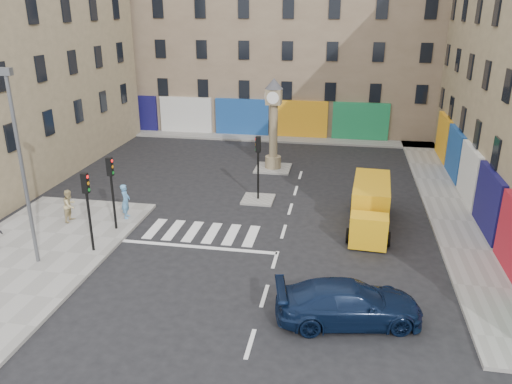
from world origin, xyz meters
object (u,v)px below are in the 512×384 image
(clock_pillar, at_px, (274,119))
(pedestrian_blue, at_px, (126,201))
(traffic_light_island, at_px, (258,158))
(traffic_light_left_far, at_px, (111,182))
(pedestrian_tan, at_px, (70,205))
(lamp_post, at_px, (21,160))
(yellow_van, at_px, (370,205))
(navy_sedan, at_px, (349,303))
(traffic_light_left_near, at_px, (87,200))

(clock_pillar, relative_size, pedestrian_blue, 3.31)
(traffic_light_island, bearing_deg, traffic_light_left_far, -139.40)
(traffic_light_left_far, relative_size, traffic_light_island, 1.00)
(clock_pillar, distance_m, pedestrian_tan, 14.36)
(traffic_light_island, bearing_deg, lamp_post, -131.71)
(traffic_light_left_far, bearing_deg, traffic_light_island, 40.60)
(lamp_post, distance_m, yellow_van, 16.39)
(lamp_post, height_order, clock_pillar, lamp_post)
(traffic_light_island, bearing_deg, yellow_van, -20.97)
(navy_sedan, relative_size, pedestrian_blue, 2.83)
(traffic_light_left_near, relative_size, pedestrian_blue, 2.01)
(traffic_light_left_far, xyz_separation_m, navy_sedan, (11.51, -5.70, -1.87))
(traffic_light_island, distance_m, lamp_post, 12.52)
(navy_sedan, xyz_separation_m, pedestrian_blue, (-11.55, 7.10, 0.32))
(traffic_light_left_far, xyz_separation_m, yellow_van, (12.54, 3.01, -1.54))
(traffic_light_island, distance_m, yellow_van, 6.85)
(traffic_light_island, relative_size, pedestrian_tan, 2.18)
(yellow_van, bearing_deg, clock_pillar, 129.98)
(traffic_light_left_far, height_order, pedestrian_blue, traffic_light_left_far)
(navy_sedan, bearing_deg, traffic_light_island, 13.55)
(traffic_light_island, relative_size, lamp_post, 0.45)
(traffic_light_left_far, distance_m, clock_pillar, 13.05)
(navy_sedan, bearing_deg, traffic_light_left_far, 52.07)
(navy_sedan, distance_m, pedestrian_blue, 13.56)
(traffic_light_left_far, bearing_deg, yellow_van, 13.50)
(traffic_light_left_far, height_order, traffic_light_island, traffic_light_left_far)
(traffic_light_left_far, bearing_deg, pedestrian_tan, 169.67)
(lamp_post, bearing_deg, yellow_van, 25.25)
(yellow_van, xyz_separation_m, pedestrian_tan, (-15.23, -2.52, -0.08))
(clock_pillar, relative_size, yellow_van, 1.00)
(traffic_light_island, height_order, clock_pillar, clock_pillar)
(lamp_post, distance_m, clock_pillar, 17.31)
(lamp_post, bearing_deg, navy_sedan, -8.06)
(navy_sedan, bearing_deg, pedestrian_tan, 54.86)
(traffic_light_island, xyz_separation_m, pedestrian_blue, (-6.34, -4.00, -1.52))
(lamp_post, height_order, yellow_van, lamp_post)
(traffic_light_left_far, xyz_separation_m, lamp_post, (-1.90, -3.80, 2.17))
(traffic_light_left_near, bearing_deg, yellow_van, 23.34)
(pedestrian_blue, xyz_separation_m, pedestrian_tan, (-2.65, -0.91, -0.07))
(navy_sedan, relative_size, yellow_van, 0.86)
(clock_pillar, distance_m, yellow_van, 10.74)
(traffic_light_island, height_order, pedestrian_tan, traffic_light_island)
(traffic_light_island, bearing_deg, pedestrian_tan, -151.37)
(lamp_post, distance_m, pedestrian_blue, 6.66)
(clock_pillar, bearing_deg, pedestrian_blue, -122.38)
(clock_pillar, bearing_deg, navy_sedan, -73.05)
(traffic_light_left_near, relative_size, traffic_light_left_far, 1.00)
(navy_sedan, height_order, yellow_van, yellow_van)
(traffic_light_island, height_order, yellow_van, traffic_light_island)
(traffic_light_island, bearing_deg, traffic_light_left_near, -128.93)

